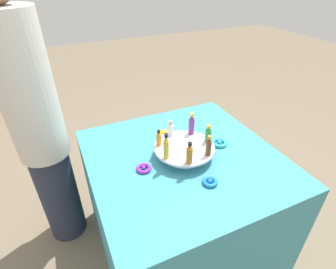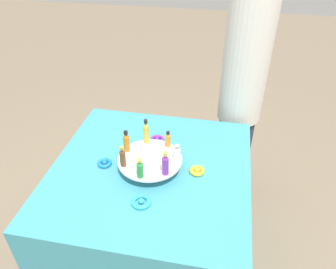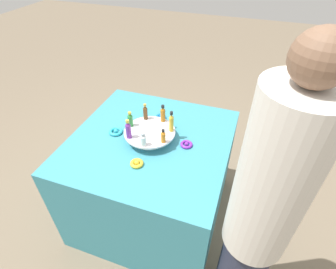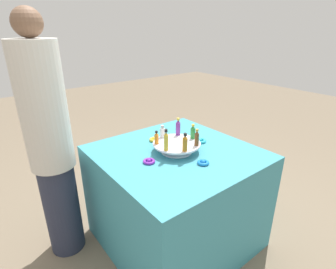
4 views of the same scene
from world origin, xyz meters
name	(u,v)px [view 2 (image 2 of 4)]	position (x,y,z in m)	size (l,w,h in m)	color
ground_plane	(154,256)	(0.00, 0.00, 0.00)	(12.00, 12.00, 0.00)	#756651
party_table	(152,217)	(0.00, 0.00, 0.39)	(1.03, 1.03, 0.77)	teal
display_stand	(150,162)	(0.00, 0.00, 0.81)	(0.33, 0.33, 0.07)	silver
bottle_brown	(123,157)	(-0.12, -0.08, 0.89)	(0.03, 0.03, 0.12)	brown
bottle_green	(140,169)	(-0.01, -0.14, 0.89)	(0.03, 0.03, 0.11)	#288438
bottle_purple	(165,164)	(0.10, -0.10, 0.90)	(0.03, 0.03, 0.13)	#702D93
bottle_clear	(177,153)	(0.14, 0.02, 0.88)	(0.04, 0.04, 0.09)	silver
bottle_orange	(168,140)	(0.07, 0.12, 0.88)	(0.03, 0.03, 0.09)	orange
bottle_gold	(146,132)	(-0.05, 0.13, 0.91)	(0.03, 0.03, 0.15)	gold
bottle_amber	(127,142)	(-0.13, 0.04, 0.89)	(0.03, 0.03, 0.12)	#AD6B19
ribbon_bow_blue	(105,163)	(-0.24, -0.02, 0.78)	(0.08, 0.08, 0.03)	blue
ribbon_bow_teal	(141,202)	(0.02, -0.24, 0.78)	(0.09, 0.09, 0.03)	#2DB7CC
ribbon_bow_gold	(197,171)	(0.24, 0.02, 0.78)	(0.08, 0.08, 0.03)	gold
ribbon_bow_purple	(157,139)	(-0.02, 0.24, 0.78)	(0.08, 0.08, 0.03)	purple
person_figure	(241,97)	(0.45, 0.71, 0.85)	(0.29, 0.29, 1.69)	#282D42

